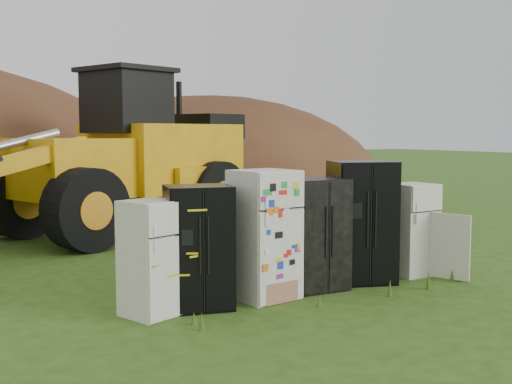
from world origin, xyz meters
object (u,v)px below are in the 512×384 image
fridge_black_right (362,222)px  fridge_open_door (412,229)px  fridge_black_side (199,247)px  fridge_leftmost (151,258)px  fridge_dark_mid (315,234)px  wheel_loader (93,152)px  fridge_sticker (264,235)px

fridge_black_right → fridge_open_door: size_ratio=1.26×
fridge_black_side → fridge_leftmost: bearing=-165.2°
fridge_open_door → fridge_black_side: bearing=179.8°
fridge_black_right → fridge_leftmost: bearing=-158.4°
fridge_dark_mid → wheel_loader: (-1.43, 6.59, 1.12)m
fridge_black_side → fridge_sticker: (1.06, -0.03, 0.09)m
fridge_dark_mid → fridge_open_door: bearing=4.4°
fridge_black_right → wheel_loader: size_ratio=0.24×
fridge_leftmost → fridge_sticker: size_ratio=0.82×
fridge_sticker → fridge_open_door: (3.01, 0.01, -0.16)m
fridge_leftmost → fridge_black_side: fridge_black_side is taller
fridge_black_right → wheel_loader: bearing=131.2°
fridge_black_side → fridge_open_door: 4.07m
fridge_open_door → wheel_loader: size_ratio=0.19×
fridge_black_right → fridge_open_door: bearing=18.5°
fridge_black_side → fridge_sticker: 1.06m
fridge_open_door → fridge_sticker: bearing=-179.7°
fridge_leftmost → fridge_black_right: fridge_black_right is taller
fridge_black_side → fridge_sticker: bearing=14.1°
fridge_leftmost → fridge_black_side: size_ratio=0.90×
fridge_black_right → fridge_black_side: bearing=-158.1°
fridge_dark_mid → wheel_loader: bearing=107.6°
fridge_sticker → fridge_open_door: bearing=-5.8°
fridge_open_door → fridge_leftmost: bearing=179.8°
fridge_sticker → wheel_loader: bearing=87.9°
fridge_sticker → fridge_black_right: 1.93m
fridge_black_right → fridge_open_door: fridge_black_right is taller
fridge_leftmost → fridge_dark_mid: fridge_dark_mid is taller
fridge_open_door → wheel_loader: (-3.46, 6.62, 1.20)m
fridge_leftmost → wheel_loader: wheel_loader is taller
fridge_sticker → fridge_dark_mid: size_ratio=1.09×
fridge_dark_mid → fridge_black_right: fridge_black_right is taller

